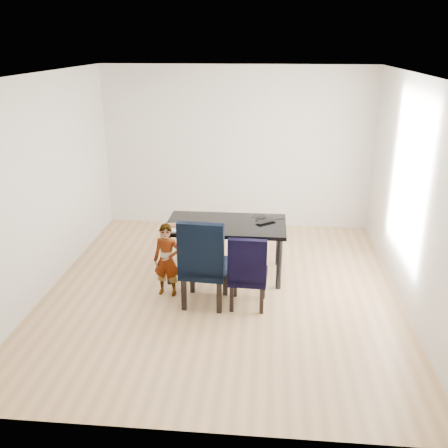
# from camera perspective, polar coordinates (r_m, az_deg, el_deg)

# --- Properties ---
(floor) EXTENTS (4.50, 5.00, 0.01)m
(floor) POSITION_cam_1_polar(r_m,az_deg,el_deg) (6.55, -0.16, -7.64)
(floor) COLOR tan
(floor) RESTS_ON ground
(ceiling) EXTENTS (4.50, 5.00, 0.01)m
(ceiling) POSITION_cam_1_polar(r_m,az_deg,el_deg) (5.79, -0.19, 16.76)
(ceiling) COLOR white
(ceiling) RESTS_ON wall_back
(wall_back) EXTENTS (4.50, 0.01, 2.70)m
(wall_back) POSITION_cam_1_polar(r_m,az_deg,el_deg) (8.45, 1.47, 8.64)
(wall_back) COLOR silver
(wall_back) RESTS_ON ground
(wall_front) EXTENTS (4.50, 0.01, 2.70)m
(wall_front) POSITION_cam_1_polar(r_m,az_deg,el_deg) (3.72, -3.92, -7.28)
(wall_front) COLOR white
(wall_front) RESTS_ON ground
(wall_left) EXTENTS (0.01, 5.00, 2.70)m
(wall_left) POSITION_cam_1_polar(r_m,az_deg,el_deg) (6.63, -20.02, 4.09)
(wall_left) COLOR silver
(wall_left) RESTS_ON ground
(wall_right) EXTENTS (0.01, 5.00, 2.70)m
(wall_right) POSITION_cam_1_polar(r_m,az_deg,el_deg) (6.24, 20.94, 2.99)
(wall_right) COLOR silver
(wall_right) RESTS_ON ground
(dining_table) EXTENTS (1.60, 0.90, 0.75)m
(dining_table) POSITION_cam_1_polar(r_m,az_deg,el_deg) (6.83, 0.23, -2.86)
(dining_table) COLOR black
(dining_table) RESTS_ON floor
(chair_left) EXTENTS (0.58, 0.60, 1.13)m
(chair_left) POSITION_cam_1_polar(r_m,az_deg,el_deg) (6.03, -2.19, -4.19)
(chair_left) COLOR black
(chair_left) RESTS_ON floor
(chair_right) EXTENTS (0.47, 0.48, 0.94)m
(chair_right) POSITION_cam_1_polar(r_m,az_deg,el_deg) (6.02, 2.80, -5.26)
(chair_right) COLOR black
(chair_right) RESTS_ON floor
(child) EXTENTS (0.37, 0.27, 0.94)m
(child) POSITION_cam_1_polar(r_m,az_deg,el_deg) (6.30, -6.54, -4.13)
(child) COLOR #FF4115
(child) RESTS_ON floor
(plate) EXTENTS (0.32, 0.32, 0.02)m
(plate) POSITION_cam_1_polar(r_m,az_deg,el_deg) (6.54, -5.88, -0.42)
(plate) COLOR white
(plate) RESTS_ON dining_table
(sandwich) EXTENTS (0.16, 0.11, 0.06)m
(sandwich) POSITION_cam_1_polar(r_m,az_deg,el_deg) (6.52, -5.83, -0.15)
(sandwich) COLOR #AB603D
(sandwich) RESTS_ON plate
(laptop) EXTENTS (0.34, 0.33, 0.02)m
(laptop) POSITION_cam_1_polar(r_m,az_deg,el_deg) (6.77, 4.59, 0.38)
(laptop) COLOR black
(laptop) RESTS_ON dining_table
(cable_tangle) EXTENTS (0.16, 0.16, 0.01)m
(cable_tangle) POSITION_cam_1_polar(r_m,az_deg,el_deg) (6.84, 4.28, 0.52)
(cable_tangle) COLOR black
(cable_tangle) RESTS_ON dining_table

